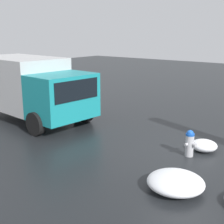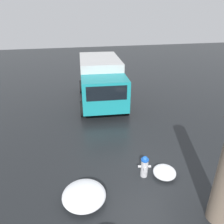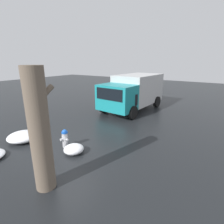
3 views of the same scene
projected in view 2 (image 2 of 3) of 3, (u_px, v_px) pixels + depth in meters
name	position (u px, v px, depth m)	size (l,w,h in m)	color
ground_plane	(144.00, 175.00, 8.00)	(60.00, 60.00, 0.00)	black
fire_hydrant	(144.00, 166.00, 7.81)	(0.37, 0.47, 0.85)	#B7B7BC
delivery_truck	(101.00, 79.00, 13.85)	(6.10, 3.10, 2.69)	teal
pedestrian	(123.00, 95.00, 12.64)	(0.40, 0.40, 1.84)	#23232D
snow_pile_by_hydrant	(164.00, 172.00, 7.89)	(0.85, 0.83, 0.37)	white
snow_pile_by_tree	(84.00, 195.00, 6.87)	(1.41, 1.39, 0.43)	white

